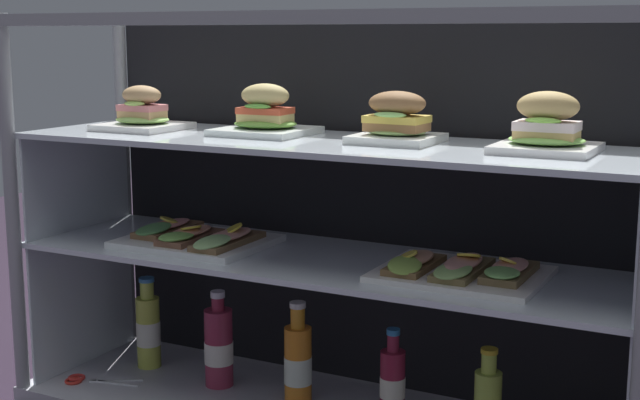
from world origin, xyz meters
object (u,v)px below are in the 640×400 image
at_px(juice_bottle_front_second, 219,347).
at_px(plated_roll_sandwich_center, 397,122).
at_px(plated_roll_sandwich_left_of_center, 547,130).
at_px(open_sandwich_tray_far_left, 460,270).
at_px(juice_bottle_front_middle, 148,329).
at_px(kitchen_scissors, 85,380).
at_px(plated_roll_sandwich_mid_right, 143,115).
at_px(plated_roll_sandwich_mid_left, 265,117).
at_px(open_sandwich_tray_far_right, 195,238).
at_px(juice_bottle_tucked_behind, 393,383).
at_px(juice_bottle_back_center, 298,362).

bearing_deg(juice_bottle_front_second, plated_roll_sandwich_center, 1.32).
height_order(plated_roll_sandwich_left_of_center, open_sandwich_tray_far_left, plated_roll_sandwich_left_of_center).
xyz_separation_m(juice_bottle_front_middle, kitchen_scissors, (-0.08, -0.16, -0.10)).
distance_m(juice_bottle_front_second, kitchen_scissors, 0.36).
xyz_separation_m(plated_roll_sandwich_mid_right, open_sandwich_tray_far_left, (0.83, -0.02, -0.29)).
xyz_separation_m(plated_roll_sandwich_left_of_center, open_sandwich_tray_far_left, (-0.15, -0.05, -0.29)).
xyz_separation_m(plated_roll_sandwich_mid_left, plated_roll_sandwich_center, (0.33, -0.01, 0.00)).
height_order(plated_roll_sandwich_center, kitchen_scissors, plated_roll_sandwich_center).
bearing_deg(plated_roll_sandwich_center, open_sandwich_tray_far_right, -172.35).
xyz_separation_m(plated_roll_sandwich_mid_left, juice_bottle_front_middle, (-0.37, 0.00, -0.57)).
height_order(juice_bottle_front_middle, juice_bottle_tucked_behind, juice_bottle_front_middle).
relative_size(juice_bottle_front_middle, juice_bottle_front_second, 0.99).
height_order(plated_roll_sandwich_mid_left, plated_roll_sandwich_center, plated_roll_sandwich_mid_left).
bearing_deg(plated_roll_sandwich_mid_right, open_sandwich_tray_far_left, -1.52).
bearing_deg(plated_roll_sandwich_mid_right, plated_roll_sandwich_center, 2.92).
height_order(plated_roll_sandwich_mid_right, kitchen_scissors, plated_roll_sandwich_mid_right).
xyz_separation_m(plated_roll_sandwich_left_of_center, juice_bottle_tucked_behind, (-0.33, 0.02, -0.59)).
xyz_separation_m(plated_roll_sandwich_mid_right, juice_bottle_front_middle, (-0.04, 0.05, -0.57)).
height_order(plated_roll_sandwich_mid_left, plated_roll_sandwich_left_of_center, plated_roll_sandwich_left_of_center).
xyz_separation_m(plated_roll_sandwich_center, juice_bottle_back_center, (-0.24, -0.00, -0.58)).
bearing_deg(juice_bottle_back_center, plated_roll_sandwich_left_of_center, -0.70).
bearing_deg(plated_roll_sandwich_left_of_center, plated_roll_sandwich_mid_right, -178.65).
bearing_deg(open_sandwich_tray_far_right, juice_bottle_front_second, 66.49).
relative_size(plated_roll_sandwich_center, juice_bottle_front_second, 0.72).
bearing_deg(plated_roll_sandwich_mid_left, open_sandwich_tray_far_right, -153.91).
bearing_deg(juice_bottle_tucked_behind, juice_bottle_front_middle, 179.47).
relative_size(juice_bottle_front_second, juice_bottle_tucked_behind, 1.14).
distance_m(plated_roll_sandwich_mid_right, kitchen_scissors, 0.69).
relative_size(plated_roll_sandwich_left_of_center, kitchen_scissors, 0.98).
bearing_deg(plated_roll_sandwich_mid_left, plated_roll_sandwich_mid_right, -172.38).
relative_size(juice_bottle_back_center, kitchen_scissors, 1.24).
bearing_deg(plated_roll_sandwich_mid_left, plated_roll_sandwich_center, -1.66).
xyz_separation_m(juice_bottle_back_center, juice_bottle_tucked_behind, (0.24, 0.01, -0.01)).
bearing_deg(juice_bottle_back_center, plated_roll_sandwich_center, 0.81).
distance_m(juice_bottle_front_second, juice_bottle_tucked_behind, 0.46).
bearing_deg(plated_roll_sandwich_left_of_center, plated_roll_sandwich_mid_left, 178.26).
distance_m(plated_roll_sandwich_mid_right, plated_roll_sandwich_center, 0.66).
distance_m(plated_roll_sandwich_mid_left, open_sandwich_tray_far_right, 0.34).
bearing_deg(plated_roll_sandwich_mid_right, plated_roll_sandwich_left_of_center, 1.35).
distance_m(juice_bottle_front_second, juice_bottle_back_center, 0.22).
height_order(plated_roll_sandwich_mid_left, kitchen_scissors, plated_roll_sandwich_mid_left).
distance_m(plated_roll_sandwich_center, open_sandwich_tray_far_right, 0.57).
height_order(plated_roll_sandwich_mid_left, juice_bottle_front_middle, plated_roll_sandwich_mid_left).
distance_m(open_sandwich_tray_far_right, juice_bottle_front_middle, 0.36).
xyz_separation_m(plated_roll_sandwich_mid_left, juice_bottle_front_second, (-0.13, -0.02, -0.57)).
bearing_deg(plated_roll_sandwich_mid_left, juice_bottle_front_second, -171.07).
height_order(plated_roll_sandwich_mid_right, plated_roll_sandwich_mid_left, plated_roll_sandwich_mid_left).
bearing_deg(kitchen_scissors, plated_roll_sandwich_left_of_center, 7.13).
height_order(juice_bottle_front_second, kitchen_scissors, juice_bottle_front_second).
bearing_deg(kitchen_scissors, juice_bottle_back_center, 15.15).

